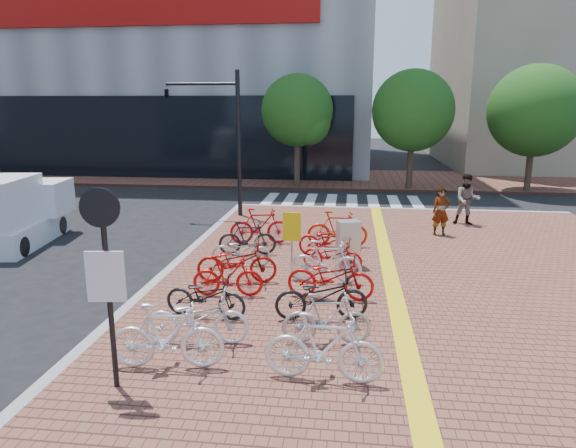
# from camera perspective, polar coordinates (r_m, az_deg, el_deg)

# --- Properties ---
(ground) EXTENTS (120.00, 120.00, 0.00)m
(ground) POSITION_cam_1_polar(r_m,az_deg,el_deg) (11.13, 1.87, -10.97)
(ground) COLOR black
(ground) RESTS_ON ground
(kerb_north) EXTENTS (14.00, 0.25, 0.15)m
(kerb_north) POSITION_cam_1_polar(r_m,az_deg,el_deg) (22.67, 12.19, 1.54)
(kerb_north) COLOR gray
(kerb_north) RESTS_ON ground
(far_sidewalk) EXTENTS (70.00, 8.00, 0.15)m
(far_sidewalk) POSITION_cam_1_polar(r_m,az_deg,el_deg) (31.45, 5.30, 5.00)
(far_sidewalk) COLOR brown
(far_sidewalk) RESTS_ON ground
(crosswalk) EXTENTS (7.50, 4.00, 0.01)m
(crosswalk) POSITION_cam_1_polar(r_m,az_deg,el_deg) (24.55, 5.96, 2.49)
(crosswalk) COLOR silver
(crosswalk) RESTS_ON ground
(street_trees) EXTENTS (16.20, 4.60, 6.35)m
(street_trees) POSITION_cam_1_polar(r_m,az_deg,el_deg) (27.89, 15.88, 11.82)
(street_trees) COLOR #38281E
(street_trees) RESTS_ON far_sidewalk
(bike_0) EXTENTS (2.00, 0.75, 1.17)m
(bike_0) POSITION_cam_1_polar(r_m,az_deg,el_deg) (9.10, -13.32, -12.03)
(bike_0) COLOR white
(bike_0) RESTS_ON sidewalk
(bike_1) EXTENTS (2.04, 0.93, 1.03)m
(bike_1) POSITION_cam_1_polar(r_m,az_deg,el_deg) (9.88, -10.14, -10.23)
(bike_1) COLOR silver
(bike_1) RESTS_ON sidewalk
(bike_2) EXTENTS (1.83, 0.82, 0.93)m
(bike_2) POSITION_cam_1_polar(r_m,az_deg,el_deg) (11.03, -9.15, -7.92)
(bike_2) COLOR black
(bike_2) RESTS_ON sidewalk
(bike_3) EXTENTS (1.68, 0.60, 0.99)m
(bike_3) POSITION_cam_1_polar(r_m,az_deg,el_deg) (12.10, -6.70, -5.74)
(bike_3) COLOR red
(bike_3) RESTS_ON sidewalk
(bike_4) EXTENTS (2.08, 0.92, 1.06)m
(bike_4) POSITION_cam_1_polar(r_m,az_deg,el_deg) (12.98, -5.72, -4.24)
(bike_4) COLOR #9F100B
(bike_4) RESTS_ON sidewalk
(bike_5) EXTENTS (1.67, 0.60, 0.87)m
(bike_5) POSITION_cam_1_polar(r_m,az_deg,el_deg) (14.34, -5.22, -2.91)
(bike_5) COLOR #B6B6BB
(bike_5) RESTS_ON sidewalk
(bike_6) EXTENTS (1.76, 0.72, 1.03)m
(bike_6) POSITION_cam_1_polar(r_m,az_deg,el_deg) (15.30, -4.54, -1.56)
(bike_6) COLOR black
(bike_6) RESTS_ON sidewalk
(bike_7) EXTENTS (2.01, 0.93, 1.16)m
(bike_7) POSITION_cam_1_polar(r_m,az_deg,el_deg) (16.46, -3.11, -0.23)
(bike_7) COLOR #B20C1A
(bike_7) RESTS_ON sidewalk
(bike_8) EXTENTS (1.98, 0.67, 1.17)m
(bike_8) POSITION_cam_1_polar(r_m,az_deg,el_deg) (8.51, 4.01, -13.54)
(bike_8) COLOR white
(bike_8) RESTS_ON sidewalk
(bike_9) EXTENTS (1.72, 0.65, 1.01)m
(bike_9) POSITION_cam_1_polar(r_m,az_deg,el_deg) (9.75, 4.32, -10.45)
(bike_9) COLOR #A4A4A9
(bike_9) RESTS_ON sidewalk
(bike_10) EXTENTS (2.03, 1.00, 1.02)m
(bike_10) POSITION_cam_1_polar(r_m,az_deg,el_deg) (10.78, 3.73, -8.02)
(bike_10) COLOR black
(bike_10) RESTS_ON sidewalk
(bike_11) EXTENTS (2.05, 0.84, 1.05)m
(bike_11) POSITION_cam_1_polar(r_m,az_deg,el_deg) (11.90, 4.74, -5.87)
(bike_11) COLOR #B80E0D
(bike_11) RESTS_ON sidewalk
(bike_12) EXTENTS (1.83, 0.57, 1.09)m
(bike_12) POSITION_cam_1_polar(r_m,az_deg,el_deg) (12.94, 4.22, -4.18)
(bike_12) COLOR silver
(bike_12) RESTS_ON sidewalk
(bike_13) EXTENTS (1.73, 0.89, 0.87)m
(bike_13) POSITION_cam_1_polar(r_m,az_deg,el_deg) (13.93, 4.95, -3.41)
(bike_13) COLOR #AF0C0F
(bike_13) RESTS_ON sidewalk
(bike_14) EXTENTS (1.95, 0.92, 0.98)m
(bike_14) POSITION_cam_1_polar(r_m,az_deg,el_deg) (15.09, 4.68, -1.87)
(bike_14) COLOR #A30B14
(bike_14) RESTS_ON sidewalk
(bike_15) EXTENTS (1.90, 0.58, 1.14)m
(bike_15) POSITION_cam_1_polar(r_m,az_deg,el_deg) (16.20, 5.51, -0.55)
(bike_15) COLOR #B6230D
(bike_15) RESTS_ON sidewalk
(pedestrian_a) EXTENTS (0.64, 0.46, 1.64)m
(pedestrian_a) POSITION_cam_1_polar(r_m,az_deg,el_deg) (18.24, 16.63, 1.33)
(pedestrian_a) COLOR gray
(pedestrian_a) RESTS_ON sidewalk
(pedestrian_b) EXTENTS (0.98, 0.80, 1.89)m
(pedestrian_b) POSITION_cam_1_polar(r_m,az_deg,el_deg) (20.13, 19.28, 2.59)
(pedestrian_b) COLOR #535B69
(pedestrian_b) RESTS_ON sidewalk
(utility_box) EXTENTS (0.70, 0.59, 1.30)m
(utility_box) POSITION_cam_1_polar(r_m,az_deg,el_deg) (14.24, 6.68, -2.18)
(utility_box) COLOR #B2B2B6
(utility_box) RESTS_ON sidewalk
(yellow_sign) EXTENTS (0.47, 0.10, 1.73)m
(yellow_sign) POSITION_cam_1_polar(r_m,az_deg,el_deg) (13.12, 0.43, -0.95)
(yellow_sign) COLOR #B7B7BC
(yellow_sign) RESTS_ON sidewalk
(notice_sign) EXTENTS (0.60, 0.17, 3.23)m
(notice_sign) POSITION_cam_1_polar(r_m,az_deg,el_deg) (8.23, -19.62, -4.35)
(notice_sign) COLOR black
(notice_sign) RESTS_ON sidewalk
(traffic_light_pole) EXTENTS (3.04, 1.17, 5.67)m
(traffic_light_pole) POSITION_cam_1_polar(r_m,az_deg,el_deg) (20.72, -9.17, 11.70)
(traffic_light_pole) COLOR black
(traffic_light_pole) RESTS_ON sidewalk
(box_truck) EXTENTS (2.27, 4.20, 2.31)m
(box_truck) POSITION_cam_1_polar(r_m,az_deg,el_deg) (18.94, -27.99, 1.12)
(box_truck) COLOR silver
(box_truck) RESTS_ON ground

